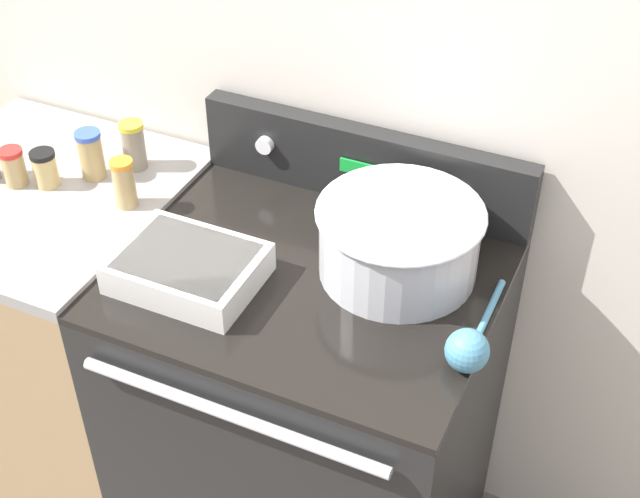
{
  "coord_description": "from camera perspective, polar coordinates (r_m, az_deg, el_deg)",
  "views": [
    {
      "loc": [
        0.6,
        -0.94,
        2.12
      ],
      "look_at": [
        0.02,
        0.34,
        0.99
      ],
      "focal_mm": 50.0,
      "sensor_mm": 36.0,
      "label": 1
    }
  ],
  "objects": [
    {
      "name": "ladle",
      "position": [
        1.64,
        9.49,
        -6.27
      ],
      "size": [
        0.08,
        0.29,
        0.08
      ],
      "color": "teal",
      "rests_on": "stove_range"
    },
    {
      "name": "control_panel",
      "position": [
        2.0,
        2.85,
        5.42
      ],
      "size": [
        0.78,
        0.07,
        0.18
      ],
      "color": "black",
      "rests_on": "stove_range"
    },
    {
      "name": "spice_jar_blue_cap",
      "position": [
        2.13,
        -14.45,
        5.88
      ],
      "size": [
        0.06,
        0.06,
        0.12
      ],
      "color": "tan",
      "rests_on": "side_counter"
    },
    {
      "name": "stove_range",
      "position": [
        2.16,
        -0.68,
        -11.04
      ],
      "size": [
        0.78,
        0.68,
        0.93
      ],
      "color": "black",
      "rests_on": "ground_plane"
    },
    {
      "name": "casserole_dish",
      "position": [
        1.81,
        -8.45,
        -1.13
      ],
      "size": [
        0.28,
        0.22,
        0.07
      ],
      "color": "silver",
      "rests_on": "stove_range"
    },
    {
      "name": "mixing_bowl",
      "position": [
        1.79,
        5.09,
        0.73
      ],
      "size": [
        0.34,
        0.34,
        0.16
      ],
      "color": "silver",
      "rests_on": "stove_range"
    },
    {
      "name": "side_counter",
      "position": [
        2.45,
        -15.73,
        -5.33
      ],
      "size": [
        0.62,
        0.65,
        0.94
      ],
      "color": "tan",
      "rests_on": "ground_plane"
    },
    {
      "name": "spice_jar_yellow_cap",
      "position": [
        2.14,
        -11.84,
        6.53
      ],
      "size": [
        0.06,
        0.06,
        0.12
      ],
      "color": "gray",
      "rests_on": "side_counter"
    },
    {
      "name": "spice_jar_black_cap",
      "position": [
        2.14,
        -17.19,
        4.95
      ],
      "size": [
        0.06,
        0.06,
        0.09
      ],
      "color": "tan",
      "rests_on": "side_counter"
    },
    {
      "name": "kitchen_wall",
      "position": [
        1.93,
        3.76,
        12.0
      ],
      "size": [
        8.0,
        0.05,
        2.5
      ],
      "color": "beige",
      "rests_on": "ground_plane"
    },
    {
      "name": "spice_jar_orange_cap",
      "position": [
        2.01,
        -12.42,
        4.15
      ],
      "size": [
        0.05,
        0.05,
        0.12
      ],
      "color": "tan",
      "rests_on": "side_counter"
    },
    {
      "name": "spice_jar_red_cap",
      "position": [
        2.16,
        -19.01,
        5.0
      ],
      "size": [
        0.05,
        0.05,
        0.09
      ],
      "color": "tan",
      "rests_on": "side_counter"
    }
  ]
}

